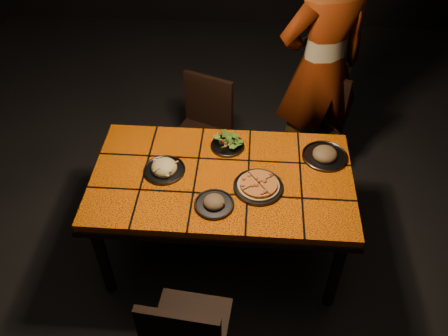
# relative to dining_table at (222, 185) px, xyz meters

# --- Properties ---
(room_shell) EXTENTS (6.04, 7.04, 3.08)m
(room_shell) POSITION_rel_dining_table_xyz_m (0.00, 0.00, 0.83)
(room_shell) COLOR black
(room_shell) RESTS_ON ground
(dining_table) EXTENTS (1.62, 0.92, 0.75)m
(dining_table) POSITION_rel_dining_table_xyz_m (0.00, 0.00, 0.00)
(dining_table) COLOR #FF6B08
(dining_table) RESTS_ON ground
(chair_near) EXTENTS (0.44, 0.44, 0.88)m
(chair_near) POSITION_rel_dining_table_xyz_m (-0.12, -0.92, -0.17)
(chair_near) COLOR black
(chair_near) RESTS_ON ground
(chair_far_left) EXTENTS (0.51, 0.51, 0.88)m
(chair_far_left) POSITION_rel_dining_table_xyz_m (-0.20, 0.80, -0.17)
(chair_far_left) COLOR black
(chair_far_left) RESTS_ON ground
(chair_far_right) EXTENTS (0.53, 0.53, 0.88)m
(chair_far_right) POSITION_rel_dining_table_xyz_m (0.66, 0.88, -0.17)
(chair_far_right) COLOR black
(chair_far_right) RESTS_ON ground
(diner) EXTENTS (0.82, 0.69, 1.90)m
(diner) POSITION_rel_dining_table_xyz_m (0.65, 0.95, 0.28)
(diner) COLOR brown
(diner) RESTS_ON ground
(plate_pizza) EXTENTS (0.35, 0.35, 0.04)m
(plate_pizza) POSITION_rel_dining_table_xyz_m (0.22, -0.08, 0.10)
(plate_pizza) COLOR #3E3E44
(plate_pizza) RESTS_ON dining_table
(plate_pasta) EXTENTS (0.26, 0.26, 0.08)m
(plate_pasta) POSITION_rel_dining_table_xyz_m (-0.36, 0.02, 0.10)
(plate_pasta) COLOR #3E3E44
(plate_pasta) RESTS_ON dining_table
(plate_salad) EXTENTS (0.22, 0.22, 0.07)m
(plate_salad) POSITION_rel_dining_table_xyz_m (0.02, 0.27, 0.10)
(plate_salad) COLOR #3E3E44
(plate_salad) RESTS_ON dining_table
(plate_mushroom_a) EXTENTS (0.23, 0.23, 0.08)m
(plate_mushroom_a) POSITION_rel_dining_table_xyz_m (-0.03, -0.24, 0.10)
(plate_mushroom_a) COLOR #3E3E44
(plate_mushroom_a) RESTS_ON dining_table
(plate_mushroom_b) EXTENTS (0.29, 0.29, 0.09)m
(plate_mushroom_b) POSITION_rel_dining_table_xyz_m (0.64, 0.22, 0.10)
(plate_mushroom_b) COLOR #3E3E44
(plate_mushroom_b) RESTS_ON dining_table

